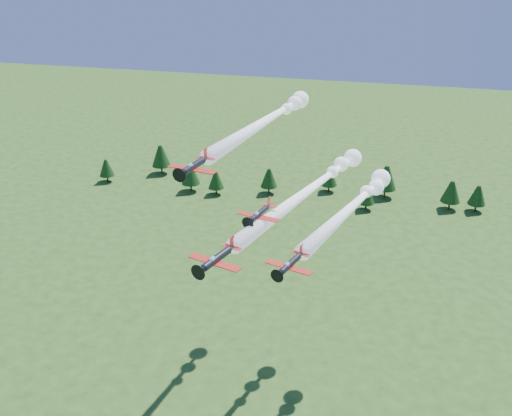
% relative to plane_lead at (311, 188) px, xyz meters
% --- Properties ---
extents(plane_lead, '(19.91, 52.89, 3.70)m').
position_rel_plane_lead_xyz_m(plane_lead, '(0.00, 0.00, 0.00)').
color(plane_lead, black).
rests_on(plane_lead, ground).
extents(plane_left, '(13.69, 51.04, 3.70)m').
position_rel_plane_lead_xyz_m(plane_left, '(-9.93, 8.31, 10.00)').
color(plane_left, black).
rests_on(plane_left, ground).
extents(plane_right, '(16.19, 42.14, 3.70)m').
position_rel_plane_lead_xyz_m(plane_right, '(8.07, -1.51, -1.54)').
color(plane_right, black).
rests_on(plane_right, ground).
extents(plane_slot, '(7.20, 7.92, 2.51)m').
position_rel_plane_lead_xyz_m(plane_slot, '(-5.61, -16.07, 1.55)').
color(plane_slot, black).
rests_on(plane_slot, ground).
extents(treeline, '(172.46, 20.82, 11.51)m').
position_rel_plane_lead_xyz_m(treeline, '(5.98, 87.83, -33.54)').
color(treeline, '#382314').
rests_on(treeline, ground).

